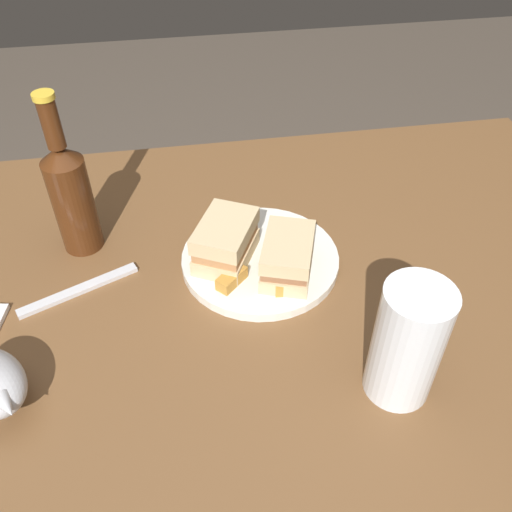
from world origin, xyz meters
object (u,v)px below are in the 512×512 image
object	(u,v)px
plate	(260,259)
sandwich_half_left	(226,241)
pint_glass	(406,349)
sandwich_half_right	(288,256)
fork	(79,290)
cider_bottle	(71,194)

from	to	relation	value
plate	sandwich_half_left	distance (m)	0.07
sandwich_half_left	pint_glass	world-z (taller)	pint_glass
sandwich_half_right	fork	world-z (taller)	sandwich_half_right
plate	cider_bottle	distance (m)	0.30
plate	sandwich_half_right	distance (m)	0.06
sandwich_half_left	cider_bottle	size ratio (longest dim) A/B	0.49
fork	sandwich_half_right	bearing A→B (deg)	-27.81
cider_bottle	fork	world-z (taller)	cider_bottle
plate	sandwich_half_left	bearing A→B (deg)	175.64
pint_glass	sandwich_half_right	bearing A→B (deg)	114.80
plate	cider_bottle	world-z (taller)	cider_bottle
sandwich_half_left	fork	distance (m)	0.23
sandwich_half_left	plate	bearing A→B (deg)	-4.36
cider_bottle	fork	bearing A→B (deg)	-90.66
sandwich_half_right	sandwich_half_left	bearing A→B (deg)	153.05
sandwich_half_right	pint_glass	world-z (taller)	pint_glass
sandwich_half_left	sandwich_half_right	bearing A→B (deg)	-26.95
plate	fork	bearing A→B (deg)	-176.32
plate	sandwich_half_right	xyz separation A→B (m)	(0.03, -0.04, 0.04)
plate	sandwich_half_left	xyz separation A→B (m)	(-0.05, 0.00, 0.04)
sandwich_half_right	plate	bearing A→B (deg)	130.47
plate	sandwich_half_left	size ratio (longest dim) A/B	1.88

